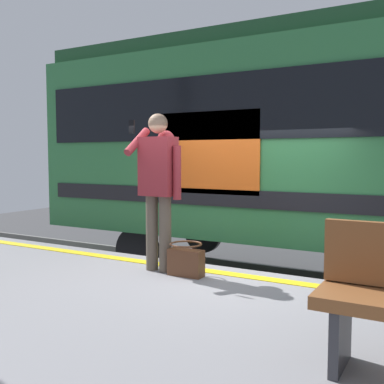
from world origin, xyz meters
TOP-DOWN VIEW (x-y plane):
  - ground_plane at (0.00, 0.00)m, footprint 24.95×24.95m
  - platform at (0.00, 1.84)m, footprint 13.75×3.68m
  - safety_line at (0.00, 0.30)m, footprint 13.48×0.16m
  - track_rail_near at (0.00, -1.60)m, footprint 17.88×0.08m
  - track_rail_far at (0.00, -3.03)m, footprint 17.88×0.08m
  - train_carriage at (-1.02, -2.31)m, footprint 9.81×2.88m
  - passenger at (0.59, 0.55)m, footprint 0.57×0.55m
  - handbag at (0.20, 0.60)m, footprint 0.40×0.36m

SIDE VIEW (x-z plane):
  - ground_plane at x=0.00m, z-range 0.00..0.00m
  - track_rail_near at x=0.00m, z-range 0.00..0.16m
  - track_rail_far at x=0.00m, z-range 0.00..0.16m
  - platform at x=0.00m, z-range 0.00..0.85m
  - safety_line at x=0.00m, z-range 0.85..0.86m
  - handbag at x=0.20m, z-range 0.84..1.20m
  - passenger at x=0.59m, z-range 1.01..2.80m
  - train_carriage at x=-1.02m, z-range 0.54..4.37m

